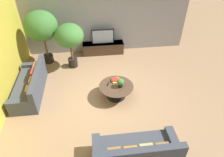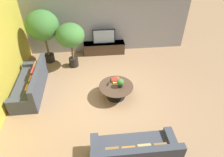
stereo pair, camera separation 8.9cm
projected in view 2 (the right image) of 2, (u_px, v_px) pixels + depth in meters
ground_plane at (110, 97)px, 6.66m from camera, size 24.00×24.00×0.00m
back_wall_stone at (102, 18)px, 8.32m from camera, size 7.40×0.12×3.00m
media_console at (104, 48)px, 8.82m from camera, size 1.80×0.50×0.50m
television at (104, 36)px, 8.49m from camera, size 0.95×0.13×0.63m
coffee_table at (116, 89)px, 6.50m from camera, size 1.11×1.11×0.46m
couch_by_wall at (31, 85)px, 6.74m from camera, size 0.84×2.18×0.84m
couch_near_entry at (134, 153)px, 4.73m from camera, size 2.05×0.84×0.84m
potted_palm_tall at (43, 27)px, 7.51m from camera, size 1.23×1.23×2.15m
potted_palm_corner at (70, 37)px, 7.38m from camera, size 1.06×1.06×1.79m
potted_plant_tabletop at (120, 83)px, 6.29m from camera, size 0.22×0.22×0.30m
book_stack at (116, 80)px, 6.62m from camera, size 0.30×0.34×0.07m
remote_black at (108, 84)px, 6.48m from camera, size 0.10×0.16×0.02m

